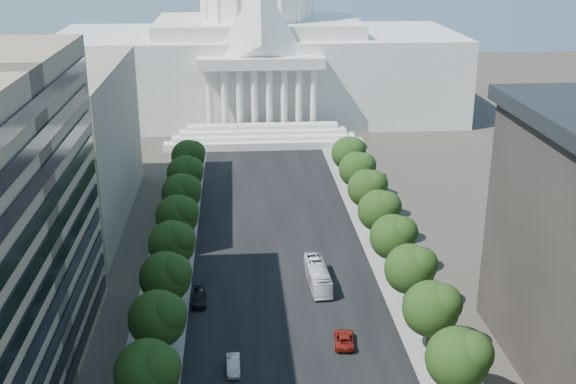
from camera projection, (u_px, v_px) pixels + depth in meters
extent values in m
cube|color=black|center=(277.00, 232.00, 136.00)|extent=(30.00, 260.00, 0.01)
cube|color=gray|center=(175.00, 235.00, 134.67)|extent=(8.00, 260.00, 0.02)
cube|color=gray|center=(376.00, 229.00, 137.34)|extent=(8.00, 260.00, 0.02)
cube|color=white|center=(258.00, 74.00, 220.90)|extent=(120.00, 50.00, 25.00)
cube|color=white|center=(257.00, 26.00, 215.98)|extent=(60.00, 40.00, 4.00)
cube|color=white|center=(261.00, 62.00, 192.86)|extent=(34.00, 8.00, 3.00)
cube|color=gray|center=(21.00, 146.00, 136.94)|extent=(38.00, 52.00, 30.00)
sphere|color=black|center=(147.00, 372.00, 81.99)|extent=(7.60, 7.60, 7.60)
sphere|color=black|center=(158.00, 366.00, 80.98)|extent=(5.32, 5.32, 5.32)
cylinder|color=#33261C|center=(160.00, 350.00, 94.84)|extent=(0.56, 0.56, 2.94)
sphere|color=black|center=(157.00, 319.00, 93.25)|extent=(7.60, 7.60, 7.60)
sphere|color=black|center=(167.00, 314.00, 92.24)|extent=(5.32, 5.32, 5.32)
cylinder|color=#33261C|center=(167.00, 306.00, 106.10)|extent=(0.56, 0.56, 2.94)
sphere|color=black|center=(165.00, 277.00, 104.50)|extent=(7.60, 7.60, 7.60)
sphere|color=black|center=(174.00, 272.00, 103.50)|extent=(5.32, 5.32, 5.32)
cylinder|color=#33261C|center=(173.00, 270.00, 117.36)|extent=(0.56, 0.56, 2.94)
sphere|color=black|center=(172.00, 244.00, 115.76)|extent=(7.60, 7.60, 7.60)
sphere|color=black|center=(179.00, 239.00, 114.76)|extent=(5.32, 5.32, 5.32)
cylinder|color=#33261C|center=(178.00, 241.00, 128.61)|extent=(0.56, 0.56, 2.94)
sphere|color=black|center=(177.00, 216.00, 127.02)|extent=(7.60, 7.60, 7.60)
sphere|color=black|center=(184.00, 211.00, 126.02)|extent=(5.32, 5.32, 5.32)
cylinder|color=#33261C|center=(182.00, 216.00, 139.87)|extent=(0.56, 0.56, 2.94)
sphere|color=black|center=(181.00, 193.00, 138.28)|extent=(7.60, 7.60, 7.60)
sphere|color=black|center=(188.00, 189.00, 137.27)|extent=(5.32, 5.32, 5.32)
cylinder|color=#33261C|center=(186.00, 195.00, 151.13)|extent=(0.56, 0.56, 2.94)
sphere|color=black|center=(185.00, 173.00, 149.54)|extent=(7.60, 7.60, 7.60)
sphere|color=black|center=(191.00, 169.00, 148.53)|extent=(5.32, 5.32, 5.32)
cylinder|color=#33261C|center=(189.00, 177.00, 162.39)|extent=(0.56, 0.56, 2.94)
sphere|color=black|center=(188.00, 157.00, 160.80)|extent=(7.60, 7.60, 7.60)
sphere|color=black|center=(194.00, 153.00, 159.79)|extent=(5.32, 5.32, 5.32)
sphere|color=black|center=(457.00, 359.00, 84.51)|extent=(7.60, 7.60, 7.60)
sphere|color=black|center=(471.00, 353.00, 83.51)|extent=(5.32, 5.32, 5.32)
cylinder|color=#33261C|center=(428.00, 339.00, 97.36)|extent=(0.56, 0.56, 2.94)
sphere|color=black|center=(431.00, 309.00, 95.77)|extent=(7.60, 7.60, 7.60)
sphere|color=black|center=(443.00, 303.00, 94.76)|extent=(5.32, 5.32, 5.32)
cylinder|color=#33261C|center=(408.00, 297.00, 108.62)|extent=(0.56, 0.56, 2.94)
sphere|color=black|center=(410.00, 269.00, 107.03)|extent=(7.60, 7.60, 7.60)
sphere|color=black|center=(420.00, 264.00, 106.02)|extent=(5.32, 5.32, 5.32)
cylinder|color=#33261C|center=(391.00, 263.00, 119.88)|extent=(0.56, 0.56, 2.94)
sphere|color=black|center=(393.00, 237.00, 118.29)|extent=(7.60, 7.60, 7.60)
sphere|color=black|center=(402.00, 232.00, 117.28)|extent=(5.32, 5.32, 5.32)
cylinder|color=#33261C|center=(377.00, 235.00, 131.14)|extent=(0.56, 0.56, 2.94)
sphere|color=black|center=(379.00, 211.00, 129.55)|extent=(7.60, 7.60, 7.60)
sphere|color=black|center=(387.00, 206.00, 128.54)|extent=(5.32, 5.32, 5.32)
cylinder|color=#33261C|center=(366.00, 211.00, 142.40)|extent=(0.56, 0.56, 2.94)
sphere|color=black|center=(367.00, 188.00, 140.80)|extent=(7.60, 7.60, 7.60)
sphere|color=black|center=(374.00, 184.00, 139.80)|extent=(5.32, 5.32, 5.32)
cylinder|color=#33261C|center=(356.00, 190.00, 153.66)|extent=(0.56, 0.56, 2.94)
sphere|color=black|center=(357.00, 169.00, 152.06)|extent=(7.60, 7.60, 7.60)
sphere|color=black|center=(364.00, 165.00, 151.06)|extent=(5.32, 5.32, 5.32)
cylinder|color=#33261C|center=(347.00, 173.00, 164.91)|extent=(0.56, 0.56, 2.94)
sphere|color=black|center=(348.00, 153.00, 163.32)|extent=(7.60, 7.60, 7.60)
sphere|color=black|center=(354.00, 149.00, 162.32)|extent=(5.32, 5.32, 5.32)
cylinder|color=gray|center=(480.00, 375.00, 84.32)|extent=(0.18, 0.18, 9.00)
cylinder|color=gray|center=(473.00, 343.00, 82.77)|extent=(2.40, 0.14, 0.14)
sphere|color=gray|center=(463.00, 344.00, 82.73)|extent=(0.44, 0.44, 0.44)
cylinder|color=gray|center=(425.00, 279.00, 107.77)|extent=(0.18, 0.18, 9.00)
cylinder|color=gray|center=(419.00, 253.00, 106.23)|extent=(2.40, 0.14, 0.14)
sphere|color=gray|center=(412.00, 253.00, 106.19)|extent=(0.44, 0.44, 0.44)
cylinder|color=gray|center=(391.00, 217.00, 131.23)|extent=(0.18, 0.18, 9.00)
cylinder|color=gray|center=(385.00, 195.00, 129.68)|extent=(2.40, 0.14, 0.14)
sphere|color=gray|center=(379.00, 195.00, 129.64)|extent=(0.44, 0.44, 0.44)
cylinder|color=gray|center=(366.00, 174.00, 154.68)|extent=(0.18, 0.18, 9.00)
cylinder|color=gray|center=(362.00, 155.00, 153.14)|extent=(2.40, 0.14, 0.14)
sphere|color=gray|center=(356.00, 155.00, 153.10)|extent=(0.44, 0.44, 0.44)
cylinder|color=gray|center=(349.00, 142.00, 178.14)|extent=(0.18, 0.18, 9.00)
cylinder|color=gray|center=(344.00, 125.00, 176.59)|extent=(2.40, 0.14, 0.14)
sphere|color=gray|center=(340.00, 126.00, 176.55)|extent=(0.44, 0.44, 0.44)
imported|color=#9EA2A5|center=(233.00, 365.00, 92.73)|extent=(1.81, 4.94, 1.62)
imported|color=maroon|center=(344.00, 339.00, 98.71)|extent=(3.24, 5.96, 1.59)
imported|color=black|center=(199.00, 298.00, 109.71)|extent=(2.47, 5.74, 1.65)
imported|color=white|center=(318.00, 275.00, 115.12)|extent=(3.34, 12.25, 3.38)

